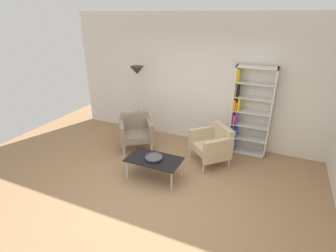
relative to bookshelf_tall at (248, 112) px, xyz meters
name	(u,v)px	position (x,y,z in m)	size (l,w,h in m)	color
ground_plane	(153,196)	(-1.14, -2.25, -0.92)	(8.32, 8.32, 0.00)	#9E7751
plaster_back_panel	(200,80)	(-1.14, 0.21, 0.53)	(6.40, 0.12, 2.90)	silver
bookshelf_tall	(248,112)	(0.00, 0.00, 0.00)	(0.80, 0.30, 1.90)	silver
coffee_table_low	(154,160)	(-1.37, -1.74, -0.55)	(1.00, 0.56, 0.40)	black
decorative_bowl	(154,157)	(-1.37, -1.74, -0.49)	(0.32, 0.32, 0.05)	#4C4C51
armchair_by_bookshelf	(213,144)	(-0.53, -0.76, -0.51)	(0.95, 0.95, 0.78)	#C6B289
armchair_spare_guest	(136,131)	(-2.27, -0.85, -0.51)	(0.95, 0.93, 0.78)	gray
floor_lamp_torchiere	(137,79)	(-2.53, -0.23, 0.53)	(0.32, 0.32, 1.74)	silver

